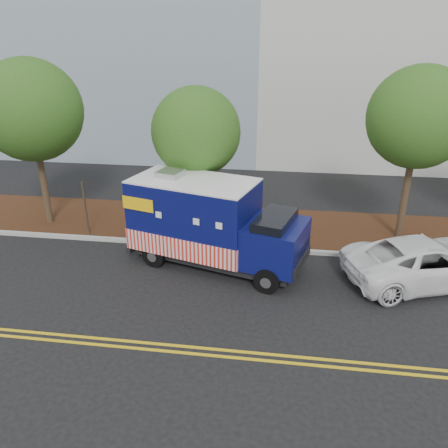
# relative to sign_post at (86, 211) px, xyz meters

# --- Properties ---
(ground) EXTENTS (120.00, 120.00, 0.00)m
(ground) POSITION_rel_sign_post_xyz_m (4.00, -1.55, -1.20)
(ground) COLOR black
(ground) RESTS_ON ground
(curb) EXTENTS (120.00, 0.18, 0.15)m
(curb) POSITION_rel_sign_post_xyz_m (4.00, -0.15, -1.12)
(curb) COLOR #9E9E99
(curb) RESTS_ON ground
(mulch_strip) EXTENTS (120.00, 4.00, 0.15)m
(mulch_strip) POSITION_rel_sign_post_xyz_m (4.00, 1.95, -1.12)
(mulch_strip) COLOR black
(mulch_strip) RESTS_ON ground
(centerline_near) EXTENTS (120.00, 0.10, 0.01)m
(centerline_near) POSITION_rel_sign_post_xyz_m (4.00, -6.00, -1.19)
(centerline_near) COLOR gold
(centerline_near) RESTS_ON ground
(centerline_far) EXTENTS (120.00, 0.10, 0.01)m
(centerline_far) POSITION_rel_sign_post_xyz_m (4.00, -6.25, -1.19)
(centerline_far) COLOR gold
(centerline_far) RESTS_ON ground
(tree_a) EXTENTS (3.99, 3.99, 6.86)m
(tree_a) POSITION_rel_sign_post_xyz_m (-2.24, 1.08, 3.65)
(tree_a) COLOR #38281C
(tree_a) RESTS_ON ground
(tree_b) EXTENTS (3.38, 3.38, 5.91)m
(tree_b) POSITION_rel_sign_post_xyz_m (4.30, 1.08, 3.00)
(tree_b) COLOR #38281C
(tree_b) RESTS_ON ground
(tree_c) EXTENTS (3.69, 3.69, 6.70)m
(tree_c) POSITION_rel_sign_post_xyz_m (12.35, 1.61, 3.64)
(tree_c) COLOR #38281C
(tree_c) RESTS_ON ground
(sign_post) EXTENTS (0.06, 0.06, 2.40)m
(sign_post) POSITION_rel_sign_post_xyz_m (0.00, 0.00, 0.00)
(sign_post) COLOR #473828
(sign_post) RESTS_ON ground
(food_truck) EXTENTS (6.57, 3.87, 3.27)m
(food_truck) POSITION_rel_sign_post_xyz_m (5.15, -1.33, 0.28)
(food_truck) COLOR black
(food_truck) RESTS_ON ground
(white_car) EXTENTS (5.90, 4.09, 1.50)m
(white_car) POSITION_rel_sign_post_xyz_m (12.46, -1.63, -0.45)
(white_car) COLOR white
(white_car) RESTS_ON ground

